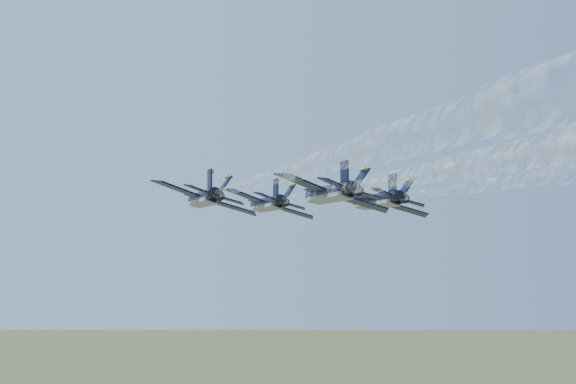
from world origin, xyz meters
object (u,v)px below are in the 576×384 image
object	(u,v)px
jet_lead	(267,204)
jet_right	(377,200)
jet_left	(204,198)
jet_slot	(329,193)

from	to	relation	value
jet_lead	jet_right	size ratio (longest dim) A/B	1.00
jet_left	jet_slot	size ratio (longest dim) A/B	1.00
jet_right	jet_slot	xyz separation A→B (m)	(-11.67, -14.27, 0.00)
jet_left	jet_lead	bearing A→B (deg)	47.27
jet_right	jet_lead	bearing A→B (deg)	132.38
jet_left	jet_slot	world-z (taller)	same
jet_lead	jet_slot	size ratio (longest dim) A/B	1.00
jet_left	jet_slot	distance (m)	19.40
jet_lead	jet_slot	world-z (taller)	same
jet_lead	jet_slot	xyz separation A→B (m)	(0.57, -27.71, 0.00)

